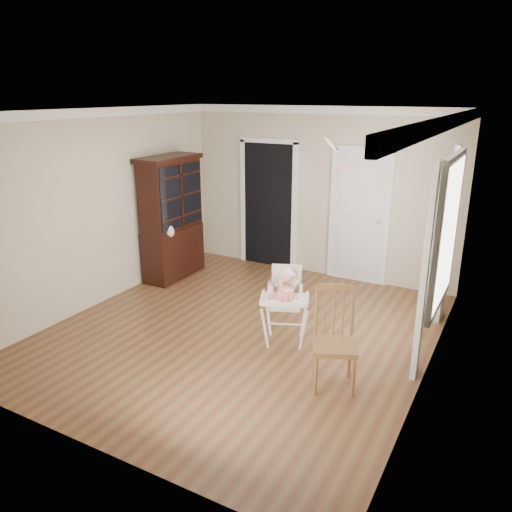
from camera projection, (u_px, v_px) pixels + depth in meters
The scene contains 16 objects.
floor at pixel (241, 331), 6.35m from camera, with size 5.00×5.00×0.00m, color #56311D.
ceiling at pixel (239, 111), 5.51m from camera, with size 5.00×5.00×0.00m, color white.
wall_back at pixel (319, 193), 8.01m from camera, with size 4.50×4.50×0.00m, color beige.
wall_left at pixel (101, 209), 6.95m from camera, with size 5.00×5.00×0.00m, color beige.
wall_right at pixel (437, 257), 4.91m from camera, with size 5.00×5.00×0.00m, color beige.
crown_molding at pixel (239, 116), 5.53m from camera, with size 4.50×5.00×0.12m, color white, non-canonical shape.
doorway at pixel (268, 202), 8.49m from camera, with size 1.06×0.05×2.22m.
closet_door at pixel (359, 218), 7.78m from camera, with size 0.96×0.09×2.13m.
window_right at pixel (442, 242), 5.63m from camera, with size 0.13×1.84×2.30m.
high_chair at pixel (286, 297), 5.89m from camera, with size 0.75×0.83×0.96m.
baby at pixel (286, 285), 5.87m from camera, with size 0.32×0.24×0.44m.
cake at pixel (285, 294), 5.64m from camera, with size 0.23×0.23×0.10m.
sippy_cup at pixel (271, 287), 5.78m from camera, with size 0.07×0.07×0.18m.
china_cabinet at pixel (172, 218), 7.97m from camera, with size 0.52×1.16×1.96m.
dining_chair at pixel (334, 342), 5.05m from camera, with size 0.57×0.57×1.05m.
streamer at pixel (332, 146), 5.70m from camera, with size 0.03×0.50×0.02m, color pink, non-canonical shape.
Camera 1 is at (2.91, -4.94, 2.90)m, focal length 35.00 mm.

